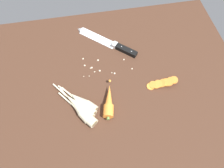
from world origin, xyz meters
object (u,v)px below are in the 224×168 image
Objects in this scene: chefs_knife at (105,41)px; carrot_slice_stack at (162,83)px; parsnip_mid_right at (83,105)px; parsnip_back at (83,102)px; parsnip_mid_left at (82,113)px; parsnip_outer at (78,106)px; whole_carrot at (109,102)px; parsnip_front at (79,109)px.

carrot_slice_stack is (20.93, -28.92, 0.81)cm from chefs_knife.
carrot_slice_stack is at bearing 7.21° from parsnip_mid_right.
carrot_slice_stack is (35.34, 3.08, -0.51)cm from parsnip_back.
parsnip_mid_left and parsnip_outer have the same top height.
parsnip_back is (0.74, 4.84, 0.00)cm from parsnip_mid_left.
chefs_knife is 37.34cm from parsnip_outer.
parsnip_back is (-10.67, 1.89, -0.12)cm from whole_carrot.
parsnip_mid_left is at bearing -61.23° from parsnip_front.
parsnip_mid_right is 1.21× the size of carrot_slice_stack.
parsnip_front is 0.99× the size of parsnip_mid_left.
whole_carrot is 12.70cm from parsnip_outer.
parsnip_mid_right is 35.73cm from carrot_slice_stack.
parsnip_outer is at bearing -173.02° from carrot_slice_stack.
parsnip_mid_left is at bearing -98.64° from parsnip_back.
parsnip_outer is (-0.25, 1.45, -0.00)cm from parsnip_front.
parsnip_outer is at bearing 99.90° from parsnip_front.
parsnip_outer is 37.65cm from carrot_slice_stack.
chefs_knife is at bearing 66.51° from parsnip_mid_right.
parsnip_outer is (-16.43, -33.50, 1.33)cm from chefs_knife.
whole_carrot is at bearing 14.48° from parsnip_mid_left.
whole_carrot is at bearing -96.29° from chefs_knife.
parsnip_back is 0.80× the size of parsnip_outer.
parsnip_front is at bearing -121.04° from parsnip_back.
parsnip_back is 2.52cm from parsnip_outer.
parsnip_front is at bearing -80.10° from parsnip_outer.
parsnip_front is 1.32× the size of carrot_slice_stack.
carrot_slice_stack is (24.67, 4.97, -0.63)cm from whole_carrot.
chefs_knife is at bearing 67.66° from parsnip_mid_left.
parsnip_front and parsnip_back have the same top height.
parsnip_mid_left is 3.58cm from parsnip_outer.
chefs_knife is at bearing 83.71° from whole_carrot.
whole_carrot is 12.49cm from parsnip_front.
whole_carrot reaches higher than parsnip_back.
parsnip_mid_right is 1.41cm from parsnip_back.
parsnip_front is 1.09× the size of parsnip_mid_right.
parsnip_front is 1.10× the size of parsnip_back.
parsnip_mid_left is (-11.41, -2.95, -0.12)cm from whole_carrot.
whole_carrot reaches higher than carrot_slice_stack.
whole_carrot is at bearing -2.60° from parsnip_mid_right.
parsnip_mid_right is 1.92cm from parsnip_outer.
parsnip_mid_right reaches higher than chefs_knife.
parsnip_mid_left is at bearing -100.29° from parsnip_mid_right.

